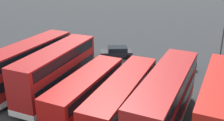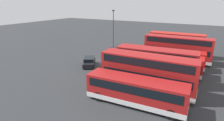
{
  "view_description": "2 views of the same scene",
  "coord_description": "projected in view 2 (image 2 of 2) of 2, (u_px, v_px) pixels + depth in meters",
  "views": [
    {
      "loc": [
        -11.67,
        28.7,
        12.52
      ],
      "look_at": [
        0.67,
        4.31,
        1.87
      ],
      "focal_mm": 42.92,
      "sensor_mm": 36.0,
      "label": 1
    },
    {
      "loc": [
        27.36,
        16.98,
        10.61
      ],
      "look_at": [
        2.41,
        2.92,
        1.47
      ],
      "focal_mm": 29.86,
      "sensor_mm": 36.0,
      "label": 2
    }
  ],
  "objects": [
    {
      "name": "car_small_green",
      "position": [
        89.0,
        62.0,
        31.92
      ],
      "size": [
        4.49,
        3.65,
        1.43
      ],
      "color": "black",
      "rests_on": "ground"
    },
    {
      "name": "bus_double_decker_sixth",
      "position": [
        147.0,
        72.0,
        22.45
      ],
      "size": [
        2.87,
        11.56,
        4.55
      ],
      "color": "#A51919",
      "rests_on": "ground"
    },
    {
      "name": "bus_double_decker_near_end",
      "position": [
        176.0,
        44.0,
        37.52
      ],
      "size": [
        2.95,
        10.69,
        4.55
      ],
      "color": "red",
      "rests_on": "ground"
    },
    {
      "name": "bus_double_decker_fifth",
      "position": [
        155.0,
        64.0,
        25.43
      ],
      "size": [
        3.32,
        10.87,
        4.55
      ],
      "color": "#A51919",
      "rests_on": "ground"
    },
    {
      "name": "ground_plane",
      "position": [
        105.0,
        62.0,
        33.88
      ],
      "size": [
        140.0,
        140.0,
        0.0
      ],
      "primitive_type": "plane",
      "color": "#2D3033"
    },
    {
      "name": "bus_single_deck_third",
      "position": [
        167.0,
        57.0,
        31.39
      ],
      "size": [
        3.32,
        11.94,
        2.95
      ],
      "color": "#B71411",
      "rests_on": "ground"
    },
    {
      "name": "bus_single_deck_seventh",
      "position": [
        135.0,
        91.0,
        19.63
      ],
      "size": [
        3.16,
        10.79,
        2.95
      ],
      "color": "#A51919",
      "rests_on": "ground"
    },
    {
      "name": "bus_single_deck_fourth",
      "position": [
        166.0,
        63.0,
        28.39
      ],
      "size": [
        2.98,
        10.44,
        2.95
      ],
      "color": "#B71411",
      "rests_on": "ground"
    },
    {
      "name": "waste_bin_yellow",
      "position": [
        131.0,
        48.0,
        42.14
      ],
      "size": [
        0.6,
        0.6,
        0.95
      ],
      "primitive_type": "cylinder",
      "color": "yellow",
      "rests_on": "ground"
    },
    {
      "name": "car_hatchback_silver",
      "position": [
        117.0,
        51.0,
        38.55
      ],
      "size": [
        3.57,
        4.64,
        1.43
      ],
      "color": "black",
      "rests_on": "ground"
    },
    {
      "name": "bus_double_decker_second",
      "position": [
        177.0,
        48.0,
        33.95
      ],
      "size": [
        2.94,
        11.85,
        4.55
      ],
      "color": "#A51919",
      "rests_on": "ground"
    },
    {
      "name": "lamp_post_tall",
      "position": [
        113.0,
        27.0,
        42.05
      ],
      "size": [
        0.7,
        0.3,
        8.78
      ],
      "color": "#38383D",
      "rests_on": "ground"
    }
  ]
}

